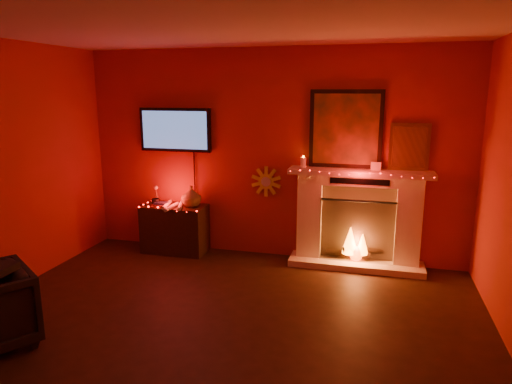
# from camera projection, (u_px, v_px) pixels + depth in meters

# --- Properties ---
(room) EXTENTS (5.00, 5.00, 5.00)m
(room) POSITION_uv_depth(u_px,v_px,m) (198.00, 198.00, 3.54)
(room) COLOR black
(room) RESTS_ON ground
(floor) EXTENTS (5.00, 5.00, 0.00)m
(floor) POSITION_uv_depth(u_px,v_px,m) (203.00, 354.00, 3.83)
(floor) COLOR black
(floor) RESTS_ON ground
(fireplace) EXTENTS (1.72, 0.40, 2.18)m
(fireplace) POSITION_uv_depth(u_px,v_px,m) (358.00, 209.00, 5.65)
(fireplace) COLOR beige
(fireplace) RESTS_ON floor
(tv) EXTENTS (1.00, 0.07, 1.24)m
(tv) POSITION_uv_depth(u_px,v_px,m) (175.00, 130.00, 6.11)
(tv) COLOR black
(tv) RESTS_ON room
(sunburst_clock) EXTENTS (0.40, 0.03, 0.40)m
(sunburst_clock) POSITION_uv_depth(u_px,v_px,m) (266.00, 182.00, 5.97)
(sunburst_clock) COLOR yellow
(sunburst_clock) RESTS_ON room
(console_table) EXTENTS (0.86, 0.57, 0.93)m
(console_table) POSITION_uv_depth(u_px,v_px,m) (176.00, 226.00, 6.20)
(console_table) COLOR black
(console_table) RESTS_ON floor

